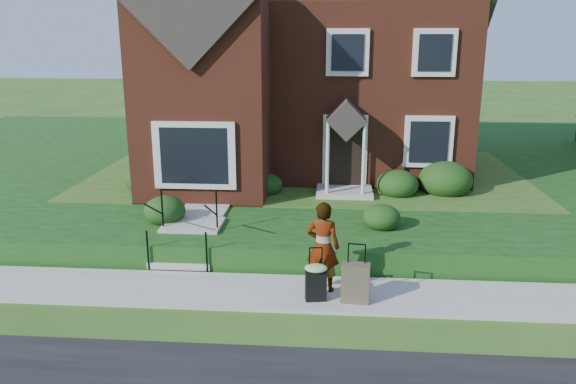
# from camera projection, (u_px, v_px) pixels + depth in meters

# --- Properties ---
(ground) EXTENTS (120.00, 120.00, 0.00)m
(ground) POSITION_uv_depth(u_px,v_px,m) (289.00, 295.00, 11.30)
(ground) COLOR #2D5119
(ground) RESTS_ON ground
(sidewalk) EXTENTS (60.00, 1.60, 0.08)m
(sidewalk) POSITION_uv_depth(u_px,v_px,m) (289.00, 293.00, 11.29)
(sidewalk) COLOR #9E9B93
(sidewalk) RESTS_ON ground
(terrace) EXTENTS (44.00, 20.00, 0.60)m
(terrace) POSITION_uv_depth(u_px,v_px,m) (415.00, 165.00, 21.40)
(terrace) COLOR #113C10
(terrace) RESTS_ON ground
(walkway) EXTENTS (1.20, 6.00, 0.06)m
(walkway) POSITION_uv_depth(u_px,v_px,m) (215.00, 195.00, 16.13)
(walkway) COLOR #9E9B93
(walkway) RESTS_ON terrace
(main_house) EXTENTS (10.40, 10.20, 9.40)m
(main_house) POSITION_uv_depth(u_px,v_px,m) (304.00, 30.00, 19.16)
(main_house) COLOR maroon
(main_house) RESTS_ON terrace
(front_steps) EXTENTS (1.40, 2.02, 1.50)m
(front_steps) POSITION_uv_depth(u_px,v_px,m) (189.00, 238.00, 13.14)
(front_steps) COLOR #9E9B93
(front_steps) RESTS_ON ground
(foundation_shrubs) EXTENTS (10.11, 4.45, 1.07)m
(foundation_shrubs) POSITION_uv_depth(u_px,v_px,m) (310.00, 182.00, 15.87)
(foundation_shrubs) COLOR #11330F
(foundation_shrubs) RESTS_ON terrace
(woman) EXTENTS (0.75, 0.57, 1.85)m
(woman) POSITION_uv_depth(u_px,v_px,m) (323.00, 247.00, 11.11)
(woman) COLOR #999999
(woman) RESTS_ON sidewalk
(suitcase_black) EXTENTS (0.49, 0.42, 1.07)m
(suitcase_black) POSITION_uv_depth(u_px,v_px,m) (316.00, 280.00, 10.80)
(suitcase_black) COLOR black
(suitcase_black) RESTS_ON sidewalk
(suitcase_olive) EXTENTS (0.56, 0.35, 1.16)m
(suitcase_olive) POSITION_uv_depth(u_px,v_px,m) (355.00, 283.00, 10.74)
(suitcase_olive) COLOR #4D4533
(suitcase_olive) RESTS_ON sidewalk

